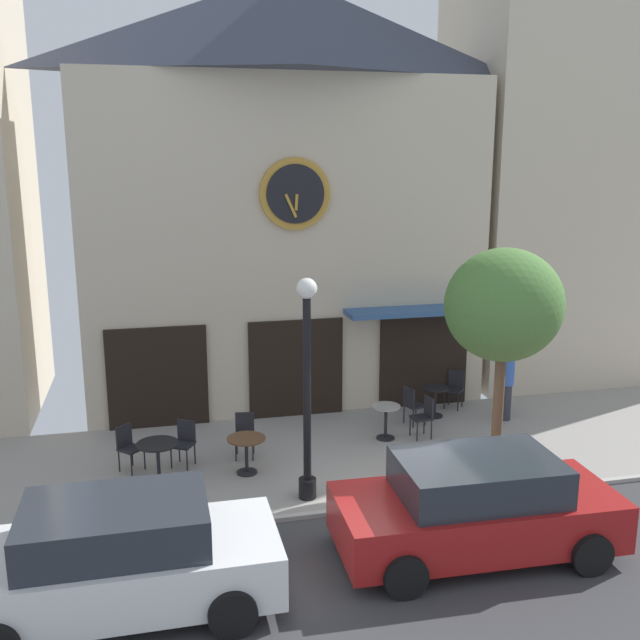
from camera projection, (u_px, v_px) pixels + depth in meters
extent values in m
cube|color=gray|center=(361.00, 453.00, 14.97)|extent=(26.20, 4.97, 0.05)
cube|color=#38383A|center=(485.00, 625.00, 9.50)|extent=(26.20, 6.57, 0.05)
cube|color=#A8A5A0|center=(401.00, 505.00, 12.62)|extent=(26.20, 0.12, 0.08)
cube|color=beige|center=(286.00, 245.00, 17.27)|extent=(9.47, 2.13, 7.77)
pyramid|color=#383D4C|center=(284.00, 25.00, 16.16)|extent=(8.52, 2.98, 2.14)
cylinder|color=#B7842D|center=(295.00, 194.00, 15.92)|extent=(1.58, 0.10, 1.58)
cylinder|color=black|center=(296.00, 194.00, 15.86)|extent=(1.30, 0.04, 1.30)
cube|color=#B7842D|center=(296.00, 202.00, 15.86)|extent=(0.09, 0.03, 0.36)
cube|color=#B7842D|center=(291.00, 206.00, 15.85)|extent=(0.28, 0.03, 0.53)
cube|color=black|center=(158.00, 377.00, 16.13)|extent=(2.21, 0.10, 2.30)
cube|color=black|center=(296.00, 368.00, 16.83)|extent=(2.21, 0.10, 2.30)
cube|color=black|center=(424.00, 360.00, 17.53)|extent=(2.21, 0.10, 2.30)
cube|color=#33568C|center=(410.00, 311.00, 16.84)|extent=(3.03, 0.90, 0.12)
cube|color=beige|center=(586.00, 114.00, 19.42)|extent=(6.95, 4.23, 14.13)
cylinder|color=black|center=(307.00, 488.00, 12.94)|extent=(0.32, 0.32, 0.36)
cylinder|color=black|center=(307.00, 401.00, 12.57)|extent=(0.14, 0.14, 3.64)
sphere|color=white|center=(307.00, 288.00, 12.13)|extent=(0.36, 0.36, 0.36)
cylinder|color=brown|center=(498.00, 413.00, 13.51)|extent=(0.20, 0.20, 2.59)
ellipsoid|color=#4C7A38|center=(504.00, 305.00, 13.05)|extent=(2.18, 1.97, 2.07)
cylinder|color=black|center=(158.00, 462.00, 13.59)|extent=(0.07, 0.07, 0.73)
cylinder|color=black|center=(159.00, 479.00, 13.67)|extent=(0.40, 0.40, 0.03)
cylinder|color=black|center=(157.00, 444.00, 13.51)|extent=(0.79, 0.79, 0.03)
cylinder|color=black|center=(247.00, 456.00, 13.89)|extent=(0.07, 0.07, 0.71)
cylinder|color=black|center=(247.00, 472.00, 13.97)|extent=(0.40, 0.40, 0.03)
cylinder|color=brown|center=(246.00, 439.00, 13.81)|extent=(0.74, 0.74, 0.03)
cylinder|color=black|center=(386.00, 423.00, 15.58)|extent=(0.07, 0.07, 0.73)
cylinder|color=black|center=(385.00, 438.00, 15.66)|extent=(0.40, 0.40, 0.03)
cylinder|color=gray|center=(386.00, 406.00, 15.50)|extent=(0.62, 0.62, 0.03)
cylinder|color=black|center=(435.00, 402.00, 16.91)|extent=(0.07, 0.07, 0.70)
cylinder|color=black|center=(434.00, 416.00, 16.99)|extent=(0.40, 0.40, 0.03)
cylinder|color=black|center=(435.00, 388.00, 16.83)|extent=(0.62, 0.62, 0.03)
cube|color=black|center=(415.00, 405.00, 16.40)|extent=(0.50, 0.50, 0.04)
cube|color=black|center=(409.00, 397.00, 16.26)|extent=(0.15, 0.37, 0.45)
cylinder|color=black|center=(425.00, 416.00, 16.39)|extent=(0.03, 0.03, 0.45)
cylinder|color=black|center=(416.00, 411.00, 16.67)|extent=(0.03, 0.03, 0.45)
cylinder|color=black|center=(413.00, 418.00, 16.22)|extent=(0.03, 0.03, 0.45)
cylinder|color=black|center=(404.00, 414.00, 16.50)|extent=(0.03, 0.03, 0.45)
cube|color=black|center=(245.00, 437.00, 14.59)|extent=(0.47, 0.47, 0.04)
cube|color=black|center=(245.00, 423.00, 14.72)|extent=(0.38, 0.11, 0.45)
cylinder|color=black|center=(236.00, 450.00, 14.47)|extent=(0.03, 0.03, 0.45)
cylinder|color=black|center=(253.00, 450.00, 14.49)|extent=(0.03, 0.03, 0.45)
cylinder|color=black|center=(237.00, 444.00, 14.80)|extent=(0.03, 0.03, 0.45)
cylinder|color=black|center=(254.00, 443.00, 14.82)|extent=(0.03, 0.03, 0.45)
cube|color=black|center=(183.00, 445.00, 14.18)|extent=(0.55, 0.55, 0.04)
cube|color=black|center=(186.00, 431.00, 14.29)|extent=(0.35, 0.22, 0.45)
cylinder|color=black|center=(171.00, 458.00, 14.12)|extent=(0.03, 0.03, 0.45)
cylinder|color=black|center=(187.00, 460.00, 14.02)|extent=(0.03, 0.03, 0.45)
cylinder|color=black|center=(179.00, 451.00, 14.43)|extent=(0.03, 0.03, 0.45)
cylinder|color=black|center=(195.00, 453.00, 14.34)|extent=(0.03, 0.03, 0.45)
cube|color=black|center=(454.00, 390.00, 17.46)|extent=(0.56, 0.56, 0.04)
cube|color=black|center=(456.00, 379.00, 17.56)|extent=(0.31, 0.28, 0.45)
cylinder|color=black|center=(444.00, 400.00, 17.44)|extent=(0.03, 0.03, 0.45)
cylinder|color=black|center=(458.00, 402.00, 17.28)|extent=(0.03, 0.03, 0.45)
cylinder|color=black|center=(449.00, 396.00, 17.73)|extent=(0.03, 0.03, 0.45)
cylinder|color=black|center=(462.00, 398.00, 17.58)|extent=(0.03, 0.03, 0.45)
cube|color=black|center=(421.00, 418.00, 15.62)|extent=(0.44, 0.44, 0.04)
cube|color=black|center=(429.00, 407.00, 15.63)|extent=(0.08, 0.38, 0.45)
cylinder|color=black|center=(410.00, 426.00, 15.78)|extent=(0.03, 0.03, 0.45)
cylinder|color=black|center=(417.00, 431.00, 15.46)|extent=(0.03, 0.03, 0.45)
cylinder|color=black|center=(424.00, 424.00, 15.89)|extent=(0.03, 0.03, 0.45)
cylinder|color=black|center=(431.00, 429.00, 15.57)|extent=(0.03, 0.03, 0.45)
cube|color=black|center=(131.00, 449.00, 13.98)|extent=(0.57, 0.57, 0.04)
cube|color=black|center=(124.00, 436.00, 14.03)|extent=(0.30, 0.29, 0.45)
cylinder|color=black|center=(131.00, 465.00, 13.80)|extent=(0.03, 0.03, 0.45)
cylinder|color=black|center=(145.00, 459.00, 14.08)|extent=(0.03, 0.03, 0.45)
cylinder|color=black|center=(119.00, 461.00, 13.98)|extent=(0.03, 0.03, 0.45)
cylinder|color=black|center=(132.00, 455.00, 14.26)|extent=(0.03, 0.03, 0.45)
cylinder|color=#2D2D38|center=(505.00, 402.00, 16.70)|extent=(0.31, 0.31, 0.85)
cylinder|color=#3359B2|center=(507.00, 372.00, 16.54)|extent=(0.39, 0.39, 0.60)
sphere|color=tan|center=(508.00, 355.00, 16.45)|extent=(0.22, 0.22, 0.22)
cube|color=white|center=(118.00, 569.00, 9.66)|extent=(4.31, 1.81, 0.75)
cube|color=#262B33|center=(115.00, 525.00, 9.51)|extent=(2.41, 1.59, 0.60)
cylinder|color=black|center=(233.00, 613.00, 9.19)|extent=(0.64, 0.22, 0.64)
cylinder|color=black|center=(219.00, 541.00, 10.90)|extent=(0.64, 0.22, 0.64)
cylinder|color=black|center=(18.00, 565.00, 10.26)|extent=(0.64, 0.22, 0.64)
cube|color=maroon|center=(476.00, 517.00, 11.07)|extent=(4.35, 1.91, 0.75)
cube|color=#262B33|center=(478.00, 477.00, 10.92)|extent=(2.45, 1.65, 0.60)
cylinder|color=black|center=(591.00, 554.00, 10.55)|extent=(0.65, 0.24, 0.64)
cylinder|color=black|center=(531.00, 498.00, 12.27)|extent=(0.65, 0.24, 0.64)
cylinder|color=black|center=(405.00, 576.00, 9.99)|extent=(0.65, 0.24, 0.64)
cylinder|color=black|center=(370.00, 514.00, 11.71)|extent=(0.65, 0.24, 0.64)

